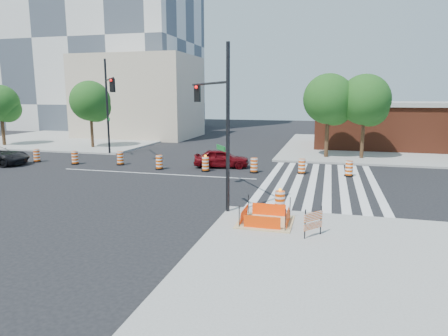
{
  "coord_description": "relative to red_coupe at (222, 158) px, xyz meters",
  "views": [
    {
      "loc": [
        11.36,
        -24.56,
        5.3
      ],
      "look_at": [
        5.94,
        -4.07,
        1.4
      ],
      "focal_mm": 32.0,
      "sensor_mm": 36.0,
      "label": 1
    }
  ],
  "objects": [
    {
      "name": "ground",
      "position": [
        -3.76,
        -3.46,
        -0.69
      ],
      "size": [
        120.0,
        120.0,
        0.0
      ],
      "primitive_type": "plane",
      "color": "black",
      "rests_on": "ground"
    },
    {
      "name": "sidewalk_ne",
      "position": [
        14.24,
        14.54,
        -0.61
      ],
      "size": [
        22.0,
        22.0,
        0.15
      ],
      "primitive_type": "cube",
      "color": "gray",
      "rests_on": "ground"
    },
    {
      "name": "sidewalk_nw",
      "position": [
        -21.76,
        14.54,
        -0.61
      ],
      "size": [
        22.0,
        22.0,
        0.15
      ],
      "primitive_type": "cube",
      "color": "gray",
      "rests_on": "ground"
    },
    {
      "name": "crosswalk_east",
      "position": [
        7.19,
        -3.46,
        -0.68
      ],
      "size": [
        6.75,
        13.5,
        0.01
      ],
      "color": "silver",
      "rests_on": "ground"
    },
    {
      "name": "lane_centerline",
      "position": [
        -3.76,
        -3.46,
        -0.68
      ],
      "size": [
        14.0,
        0.12,
        0.01
      ],
      "primitive_type": "cube",
      "color": "silver",
      "rests_on": "ground"
    },
    {
      "name": "excavation_pit",
      "position": [
        5.24,
        -12.46,
        -0.47
      ],
      "size": [
        2.2,
        2.2,
        0.9
      ],
      "color": "tan",
      "rests_on": "ground"
    },
    {
      "name": "brick_storefront",
      "position": [
        14.24,
        14.54,
        1.63
      ],
      "size": [
        16.5,
        8.5,
        4.6
      ],
      "color": "maroon",
      "rests_on": "ground"
    },
    {
      "name": "beige_midrise",
      "position": [
        -15.76,
        18.54,
        4.31
      ],
      "size": [
        14.0,
        10.0,
        10.0
      ],
      "primitive_type": "cube",
      "color": "#C4AF96",
      "rests_on": "ground"
    },
    {
      "name": "red_coupe",
      "position": [
        0.0,
        0.0,
        0.0
      ],
      "size": [
        4.29,
        2.4,
        1.38
      ],
      "primitive_type": "imported",
      "rotation": [
        0.0,
        0.0,
        1.77
      ],
      "color": "#56070C",
      "rests_on": "ground"
    },
    {
      "name": "signal_pole_se",
      "position": [
        2.47,
        -10.0,
        3.82
      ],
      "size": [
        3.27,
        4.63,
        7.34
      ],
      "rotation": [
        0.0,
        0.0,
        2.18
      ],
      "color": "black",
      "rests_on": "ground"
    },
    {
      "name": "signal_pole_nw",
      "position": [
        -10.39,
        2.22,
        4.34
      ],
      "size": [
        3.75,
        5.11,
        8.21
      ],
      "rotation": [
        0.0,
        0.0,
        -0.94
      ],
      "color": "black",
      "rests_on": "ground"
    },
    {
      "name": "pit_drum",
      "position": [
        5.61,
        -10.79,
        -0.09
      ],
      "size": [
        0.55,
        0.55,
        1.09
      ],
      "color": "black",
      "rests_on": "ground"
    },
    {
      "name": "barricade",
      "position": [
        7.18,
        -13.62,
        0.06
      ],
      "size": [
        0.64,
        0.74,
        1.1
      ],
      "rotation": [
        0.0,
        0.0,
        0.86
      ],
      "color": "#DD4804",
      "rests_on": "ground"
    },
    {
      "name": "tree_north_a",
      "position": [
        -25.01,
        6.04,
        3.55
      ],
      "size": [
        3.74,
        3.71,
        6.31
      ],
      "color": "#382314",
      "rests_on": "ground"
    },
    {
      "name": "tree_north_b",
      "position": [
        -15.21,
        6.98,
        3.79
      ],
      "size": [
        3.92,
        3.92,
        6.67
      ],
      "color": "#382314",
      "rests_on": "ground"
    },
    {
      "name": "tree_north_c",
      "position": [
        7.46,
        6.36,
        4.03
      ],
      "size": [
        4.14,
        4.14,
        7.03
      ],
      "color": "#382314",
      "rests_on": "ground"
    },
    {
      "name": "tree_north_d",
      "position": [
        10.3,
        6.46,
        3.99
      ],
      "size": [
        4.1,
        4.1,
        6.96
      ],
      "color": "#382314",
      "rests_on": "ground"
    },
    {
      "name": "median_drum_0",
      "position": [
        -14.9,
        -1.43,
        -0.21
      ],
      "size": [
        0.6,
        0.6,
        1.02
      ],
      "color": "black",
      "rests_on": "ground"
    },
    {
      "name": "median_drum_1",
      "position": [
        -11.29,
        -1.59,
        -0.21
      ],
      "size": [
        0.6,
        0.6,
        1.02
      ],
      "color": "black",
      "rests_on": "ground"
    },
    {
      "name": "median_drum_2",
      "position": [
        -7.78,
        -0.94,
        -0.21
      ],
      "size": [
        0.6,
        0.6,
        1.02
      ],
      "color": "black",
      "rests_on": "ground"
    },
    {
      "name": "median_drum_3",
      "position": [
        -4.13,
        -1.9,
        -0.21
      ],
      "size": [
        0.6,
        0.6,
        1.02
      ],
      "color": "black",
      "rests_on": "ground"
    },
    {
      "name": "median_drum_4",
      "position": [
        -0.68,
        -1.78,
        -0.2
      ],
      "size": [
        0.6,
        0.6,
        1.18
      ],
      "color": "black",
      "rests_on": "ground"
    },
    {
      "name": "median_drum_5",
      "position": [
        2.69,
        -1.38,
        -0.21
      ],
      "size": [
        0.6,
        0.6,
        1.02
      ],
      "color": "black",
      "rests_on": "ground"
    },
    {
      "name": "median_drum_6",
      "position": [
        5.9,
        -0.96,
        -0.21
      ],
      "size": [
        0.6,
        0.6,
        1.02
      ],
      "color": "black",
      "rests_on": "ground"
    },
    {
      "name": "median_drum_7",
      "position": [
        8.96,
        -1.03,
        -0.21
      ],
      "size": [
        0.6,
        0.6,
        1.02
      ],
      "color": "black",
      "rests_on": "ground"
    }
  ]
}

